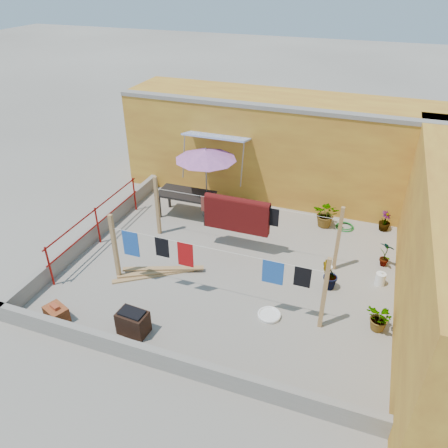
% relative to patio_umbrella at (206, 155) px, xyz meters
% --- Properties ---
extents(ground, '(80.00, 80.00, 0.00)m').
position_rel_patio_umbrella_xyz_m(ground, '(1.62, -2.31, -1.96)').
color(ground, '#9E998E').
rests_on(ground, ground).
extents(wall_back, '(11.00, 3.27, 3.21)m').
position_rel_patio_umbrella_xyz_m(wall_back, '(2.12, 2.38, -0.36)').
color(wall_back, gold).
rests_on(wall_back, ground).
extents(parapet_front, '(8.30, 0.16, 0.44)m').
position_rel_patio_umbrella_xyz_m(parapet_front, '(1.62, -5.89, -1.74)').
color(parapet_front, gray).
rests_on(parapet_front, ground).
extents(parapet_left, '(0.16, 7.30, 0.44)m').
position_rel_patio_umbrella_xyz_m(parapet_left, '(-2.46, -2.31, -1.74)').
color(parapet_left, gray).
rests_on(parapet_left, ground).
extents(red_railing, '(0.05, 4.20, 1.10)m').
position_rel_patio_umbrella_xyz_m(red_railing, '(-2.23, -2.51, -1.24)').
color(red_railing, maroon).
rests_on(red_railing, ground).
extents(clothesline_rig, '(5.09, 2.35, 1.80)m').
position_rel_patio_umbrella_xyz_m(clothesline_rig, '(1.49, -1.78, -0.92)').
color(clothesline_rig, tan).
rests_on(clothesline_rig, ground).
extents(patio_umbrella, '(2.08, 2.08, 2.19)m').
position_rel_patio_umbrella_xyz_m(patio_umbrella, '(0.00, 0.00, 0.00)').
color(patio_umbrella, gray).
rests_on(patio_umbrella, ground).
extents(outdoor_table, '(1.71, 0.87, 0.80)m').
position_rel_patio_umbrella_xyz_m(outdoor_table, '(-0.55, -0.33, -1.24)').
color(outdoor_table, black).
rests_on(outdoor_table, ground).
extents(brick_stack, '(0.60, 0.52, 0.44)m').
position_rel_patio_umbrella_xyz_m(brick_stack, '(-1.33, -5.51, -1.78)').
color(brick_stack, '#9C4F24').
rests_on(brick_stack, ground).
extents(lumber_pile, '(2.01, 1.33, 0.13)m').
position_rel_patio_umbrella_xyz_m(lumber_pile, '(-0.01, -3.27, -1.90)').
color(lumber_pile, tan).
rests_on(lumber_pile, ground).
extents(brazier, '(0.66, 0.46, 0.57)m').
position_rel_patio_umbrella_xyz_m(brazier, '(0.43, -5.25, -1.69)').
color(brazier, black).
rests_on(brazier, ground).
extents(white_basin, '(0.53, 0.53, 0.09)m').
position_rel_patio_umbrella_xyz_m(white_basin, '(3.02, -3.81, -1.92)').
color(white_basin, white).
rests_on(white_basin, ground).
extents(water_jug_a, '(0.20, 0.20, 0.32)m').
position_rel_patio_umbrella_xyz_m(water_jug_a, '(4.01, -1.86, -1.82)').
color(water_jug_a, white).
rests_on(water_jug_a, ground).
extents(water_jug_b, '(0.24, 0.24, 0.38)m').
position_rel_patio_umbrella_xyz_m(water_jug_b, '(5.26, -1.80, -1.80)').
color(water_jug_b, white).
rests_on(water_jug_b, ground).
extents(green_hose, '(0.54, 0.54, 0.08)m').
position_rel_patio_umbrella_xyz_m(green_hose, '(4.15, 0.64, -1.93)').
color(green_hose, '#176A25').
rests_on(green_hose, ground).
extents(plant_back_a, '(0.80, 0.71, 0.83)m').
position_rel_patio_umbrella_xyz_m(plant_back_a, '(3.59, 0.53, -1.55)').
color(plant_back_a, '#1A5B1A').
rests_on(plant_back_a, ground).
extents(plant_back_b, '(0.44, 0.44, 0.60)m').
position_rel_patio_umbrella_xyz_m(plant_back_b, '(5.23, 0.89, -1.66)').
color(plant_back_b, '#1A5B1A').
rests_on(plant_back_b, ground).
extents(plant_right_a, '(0.47, 0.41, 0.74)m').
position_rel_patio_umbrella_xyz_m(plant_right_a, '(5.32, -0.95, -1.59)').
color(plant_right_a, '#1A5B1A').
rests_on(plant_right_a, ground).
extents(plant_right_b, '(0.55, 0.55, 0.78)m').
position_rel_patio_umbrella_xyz_m(plant_right_b, '(4.09, -2.38, -1.57)').
color(plant_right_b, '#1A5B1A').
rests_on(plant_right_b, ground).
extents(plant_right_c, '(0.75, 0.75, 0.63)m').
position_rel_patio_umbrella_xyz_m(plant_right_c, '(5.32, -3.40, -1.65)').
color(plant_right_c, '#1A5B1A').
rests_on(plant_right_c, ground).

